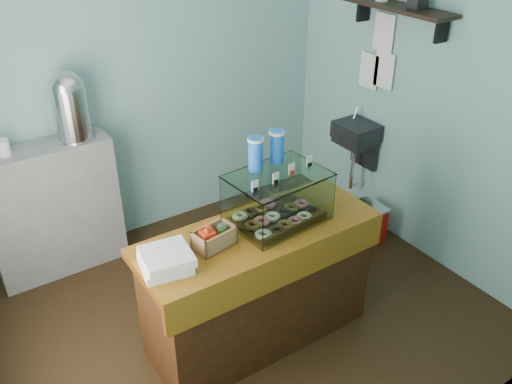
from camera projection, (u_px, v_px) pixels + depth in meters
ground at (239, 314)px, 4.06m from camera, size 3.50×3.50×0.00m
room_shell at (238, 97)px, 3.22m from camera, size 3.54×3.04×2.82m
counter at (258, 285)px, 3.65m from camera, size 1.60×0.60×0.90m
back_shelf at (54, 210)px, 4.30m from camera, size 1.00×0.32×1.10m
display_case at (275, 195)px, 3.47m from camera, size 0.64×0.49×0.55m
condiment_crate at (213, 237)px, 3.25m from camera, size 0.27×0.19×0.19m
pastry_boxes at (166, 260)px, 3.08m from camera, size 0.32×0.32×0.11m
coffee_urn at (69, 104)px, 4.01m from camera, size 0.29×0.29×0.54m
red_cooler at (361, 225)px, 4.79m from camera, size 0.40×0.31×0.34m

